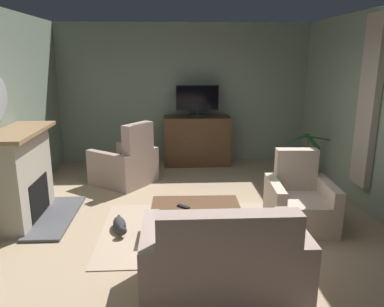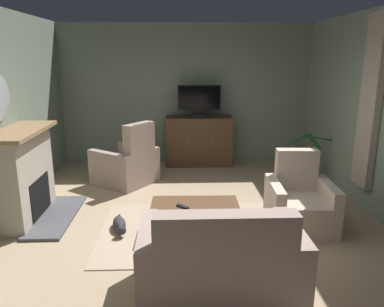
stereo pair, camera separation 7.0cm
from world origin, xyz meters
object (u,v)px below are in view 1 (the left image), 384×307
sofa_floral (224,264)px  armchair_in_far_corner (126,165)px  tv_cabinet (197,142)px  potted_plant_leafy_by_curtain (306,170)px  tv_remote (183,207)px  armchair_angled_to_table (299,203)px  television (197,100)px  fireplace (23,178)px  coffee_table (195,206)px  cat (120,225)px

sofa_floral → armchair_in_far_corner: armchair_in_far_corner is taller
tv_cabinet → sofa_floral: size_ratio=0.89×
sofa_floral → potted_plant_leafy_by_curtain: sofa_floral is taller
tv_remote → sofa_floral: bearing=149.1°
armchair_angled_to_table → potted_plant_leafy_by_curtain: size_ratio=0.94×
television → fireplace: bearing=-135.2°
tv_remote → potted_plant_leafy_by_curtain: 3.13m
armchair_in_far_corner → tv_cabinet: bearing=40.4°
coffee_table → potted_plant_leafy_by_curtain: (2.13, 1.98, -0.17)m
armchair_angled_to_table → tv_cabinet: bearing=111.4°
television → tv_cabinet: bearing=90.0°
coffee_table → cat: bearing=174.1°
coffee_table → armchair_angled_to_table: 1.41m
tv_cabinet → coffee_table: tv_cabinet is taller
tv_cabinet → potted_plant_leafy_by_curtain: bearing=-31.3°
tv_cabinet → armchair_in_far_corner: size_ratio=1.07×
tv_cabinet → tv_remote: bearing=-96.7°
armchair_angled_to_table → cat: bearing=-178.2°
television → tv_remote: (-0.39, -3.23, -0.92)m
tv_cabinet → tv_remote: tv_cabinet is taller
fireplace → coffee_table: bearing=-13.5°
tv_cabinet → fireplace: bearing=-134.6°
tv_remote → potted_plant_leafy_by_curtain: bearing=-94.3°
tv_cabinet → potted_plant_leafy_by_curtain: 2.24m
fireplace → tv_cabinet: 3.63m
coffee_table → armchair_in_far_corner: (-1.10, 2.00, -0.03)m
armchair_in_far_corner → tv_remote: bearing=-66.1°
potted_plant_leafy_by_curtain → cat: potted_plant_leafy_by_curtain is taller
fireplace → television: bearing=44.8°
television → tv_remote: bearing=-96.8°
television → cat: bearing=-111.9°
tv_cabinet → coffee_table: (-0.23, -3.14, -0.11)m
fireplace → sofa_floral: fireplace is taller
fireplace → tv_cabinet: (2.55, 2.58, -0.12)m
tv_cabinet → armchair_angled_to_table: 3.19m
tv_cabinet → coffee_table: bearing=-94.2°
tv_cabinet → television: (-0.00, -0.05, 0.86)m
fireplace → armchair_angled_to_table: (3.71, -0.38, -0.29)m
sofa_floral → armchair_angled_to_table: bearing=50.4°
fireplace → coffee_table: size_ratio=1.31×
tv_cabinet → sofa_floral: tv_cabinet is taller
armchair_angled_to_table → sofa_floral: bearing=-129.6°
armchair_angled_to_table → television: bearing=111.8°
tv_cabinet → sofa_floral: bearing=-90.6°
fireplace → armchair_angled_to_table: size_ratio=1.47×
fireplace → tv_remote: bearing=-17.9°
television → coffee_table: size_ratio=0.77×
tv_remote → armchair_in_far_corner: (-0.95, 2.14, -0.09)m
fireplace → armchair_in_far_corner: (1.21, 1.44, -0.26)m
television → cat: size_ratio=1.23×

